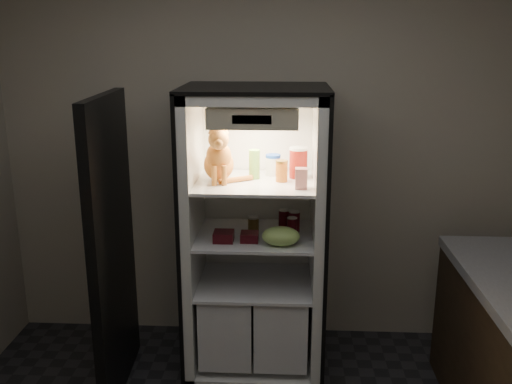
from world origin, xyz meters
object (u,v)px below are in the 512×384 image
(soda_can_a, at_px, (284,219))
(berry_box_right, at_px, (250,237))
(soda_can_c, at_px, (292,227))
(grape_bag, at_px, (281,236))
(mayo_tub, at_px, (273,165))
(cream_carton, at_px, (301,178))
(refrigerator, at_px, (255,252))
(salsa_jar, at_px, (282,171))
(condiment_jar, at_px, (253,224))
(soda_can_b, at_px, (294,221))
(berry_box_left, at_px, (224,236))
(pepper_jar, at_px, (298,163))
(parmesan_shaker, at_px, (254,164))
(tabby_cat, at_px, (219,159))

(soda_can_a, height_order, berry_box_right, soda_can_a)
(soda_can_c, bearing_deg, grape_bag, -112.06)
(mayo_tub, distance_m, cream_carton, 0.37)
(refrigerator, xyz_separation_m, mayo_tub, (0.11, 0.11, 0.57))
(mayo_tub, bearing_deg, salsa_jar, -70.73)
(mayo_tub, distance_m, soda_can_a, 0.37)
(salsa_jar, bearing_deg, mayo_tub, 109.27)
(condiment_jar, bearing_deg, berry_box_right, -94.08)
(grape_bag, bearing_deg, soda_can_a, 86.96)
(condiment_jar, bearing_deg, soda_can_b, 1.25)
(salsa_jar, xyz_separation_m, berry_box_left, (-0.35, -0.14, -0.39))
(cream_carton, distance_m, soda_can_a, 0.45)
(soda_can_b, bearing_deg, cream_carton, -81.45)
(pepper_jar, bearing_deg, parmesan_shaker, -172.58)
(soda_can_a, distance_m, berry_box_right, 0.33)
(parmesan_shaker, distance_m, berry_box_left, 0.50)
(pepper_jar, distance_m, soda_can_a, 0.39)
(tabby_cat, distance_m, mayo_tub, 0.38)
(mayo_tub, height_order, berry_box_left, mayo_tub)
(refrigerator, relative_size, parmesan_shaker, 10.17)
(mayo_tub, distance_m, soda_can_b, 0.39)
(tabby_cat, xyz_separation_m, condiment_jar, (0.21, 0.06, -0.44))
(soda_can_b, height_order, condiment_jar, soda_can_b)
(mayo_tub, distance_m, berry_box_left, 0.58)
(soda_can_c, bearing_deg, tabby_cat, 178.04)
(soda_can_b, height_order, soda_can_c, soda_can_b)
(berry_box_left, distance_m, berry_box_right, 0.16)
(condiment_jar, height_order, berry_box_left, condiment_jar)
(soda_can_b, bearing_deg, berry_box_right, -145.40)
(pepper_jar, distance_m, cream_carton, 0.27)
(refrigerator, height_order, parmesan_shaker, refrigerator)
(refrigerator, xyz_separation_m, soda_can_b, (0.25, -0.00, 0.22))
(parmesan_shaker, height_order, cream_carton, parmesan_shaker)
(soda_can_a, height_order, soda_can_c, soda_can_a)
(soda_can_b, bearing_deg, soda_can_c, -99.92)
(refrigerator, distance_m, soda_can_b, 0.33)
(condiment_jar, distance_m, berry_box_left, 0.26)
(salsa_jar, height_order, soda_can_c, salsa_jar)
(soda_can_a, xyz_separation_m, grape_bag, (-0.02, -0.31, -0.01))
(pepper_jar, bearing_deg, berry_box_right, -141.54)
(refrigerator, relative_size, pepper_jar, 9.55)
(refrigerator, relative_size, berry_box_right, 17.12)
(parmesan_shaker, relative_size, salsa_jar, 1.39)
(berry_box_right, bearing_deg, pepper_jar, 38.46)
(pepper_jar, height_order, soda_can_a, pepper_jar)
(grape_bag, bearing_deg, tabby_cat, 154.78)
(soda_can_c, height_order, berry_box_right, soda_can_c)
(mayo_tub, bearing_deg, soda_can_c, -56.26)
(salsa_jar, xyz_separation_m, grape_bag, (0.00, -0.20, -0.36))
(refrigerator, relative_size, condiment_jar, 18.90)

